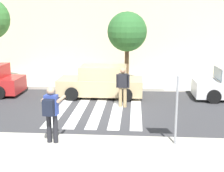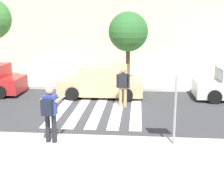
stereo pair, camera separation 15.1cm
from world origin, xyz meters
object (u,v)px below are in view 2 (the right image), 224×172
at_px(stop_sign, 176,87).
at_px(photographer_with_backpack, 50,110).
at_px(street_tree_center, 128,32).
at_px(parked_car_tan, 102,82).
at_px(pedestrian_crossing, 123,85).

xyz_separation_m(stop_sign, photographer_with_backpack, (-3.70, -0.20, -0.72)).
relative_size(stop_sign, photographer_with_backpack, 1.39).
bearing_deg(street_tree_center, parked_car_tan, -114.60).
distance_m(photographer_with_backpack, street_tree_center, 9.21).
xyz_separation_m(parked_car_tan, street_tree_center, (1.18, 2.57, 2.33)).
height_order(photographer_with_backpack, parked_car_tan, photographer_with_backpack).
relative_size(pedestrian_crossing, parked_car_tan, 0.42).
height_order(stop_sign, photographer_with_backpack, stop_sign).
height_order(stop_sign, pedestrian_crossing, stop_sign).
relative_size(stop_sign, pedestrian_crossing, 1.39).
bearing_deg(photographer_with_backpack, stop_sign, 3.15).
distance_m(stop_sign, pedestrian_crossing, 4.70).
distance_m(stop_sign, street_tree_center, 8.84).
xyz_separation_m(pedestrian_crossing, parked_car_tan, (-1.13, 1.75, -0.25)).
bearing_deg(photographer_with_backpack, parked_car_tan, 82.52).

